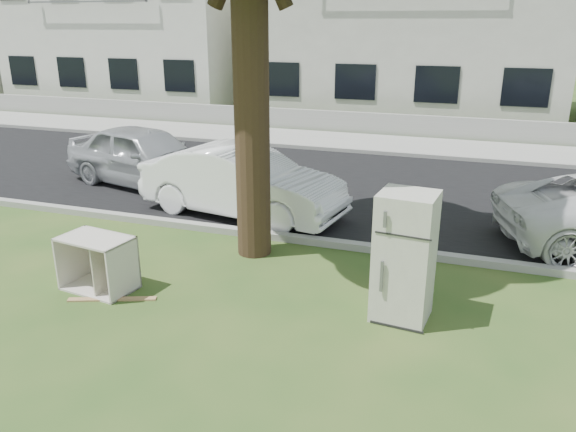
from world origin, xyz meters
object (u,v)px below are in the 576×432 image
(car_center, at_px, (242,182))
(car_left, at_px, (145,156))
(fridge, at_px, (404,257))
(cabinet, at_px, (98,263))

(car_center, xyz_separation_m, car_left, (-2.91, 1.20, 0.02))
(fridge, distance_m, cabinet, 4.20)
(cabinet, bearing_deg, car_center, 88.09)
(fridge, bearing_deg, cabinet, -166.15)
(car_left, bearing_deg, cabinet, -140.20)
(cabinet, bearing_deg, fridge, 16.02)
(cabinet, xyz_separation_m, car_left, (-2.27, 4.82, 0.30))
(cabinet, bearing_deg, car_left, 123.38)
(fridge, bearing_deg, car_center, 144.97)
(fridge, relative_size, car_left, 0.41)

